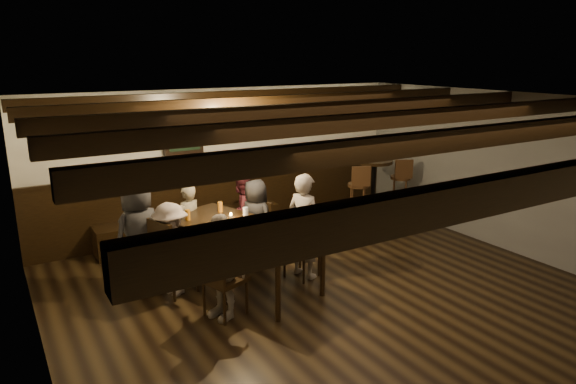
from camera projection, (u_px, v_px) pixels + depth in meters
room at (247, 185)px, 7.48m from camera, size 7.00×7.00×7.00m
dining_table at (240, 231)px, 6.56m from camera, size 1.60×2.34×0.80m
chair_left_near at (175, 270)px, 6.42m from camera, size 0.57×0.57×0.99m
chair_left_far at (224, 292)px, 5.86m from camera, size 0.54×0.54×0.94m
chair_right_near at (255, 243)px, 7.49m from camera, size 0.50×0.50×0.86m
chair_right_far at (303, 257)px, 6.92m from camera, size 0.52×0.52×0.90m
person_bench_left at (139, 235)px, 6.46m from camera, size 0.81×0.66×1.43m
person_bench_centre at (189, 225)px, 7.25m from camera, size 0.50×0.40×1.18m
person_bench_right at (241, 212)px, 7.82m from camera, size 0.70×0.62×1.21m
person_left_near at (172, 249)px, 6.32m from camera, size 0.66×0.87×1.19m
person_left_far at (221, 266)px, 5.75m from camera, size 0.52×0.78×1.24m
person_right_near at (256, 220)px, 7.42m from camera, size 0.55×0.68×1.20m
person_right_far at (304, 226)px, 6.83m from camera, size 0.49×0.60×1.43m
pint_a at (188, 215)px, 6.75m from camera, size 0.07×0.07×0.14m
pint_b at (220, 207)px, 7.11m from camera, size 0.07×0.07×0.14m
pint_c at (217, 225)px, 6.36m from camera, size 0.07×0.07×0.14m
pint_d at (246, 212)px, 6.87m from camera, size 0.07×0.07×0.14m
pint_e at (253, 233)px, 6.08m from camera, size 0.07×0.07×0.14m
pint_f at (283, 226)px, 6.32m from camera, size 0.07×0.07×0.14m
pint_g at (291, 233)px, 6.06m from camera, size 0.07×0.07×0.14m
plate_near at (273, 241)px, 5.99m from camera, size 0.24×0.24×0.01m
plate_far at (267, 227)px, 6.48m from camera, size 0.24×0.24×0.01m
condiment_caddy at (243, 222)px, 6.49m from camera, size 0.15×0.10×0.12m
candle at (231, 217)px, 6.81m from camera, size 0.05×0.05×0.05m
high_top_table at (373, 182)px, 9.10m from camera, size 0.64×0.64×1.13m
bar_stool_left at (358, 206)px, 8.76m from camera, size 0.40×0.42×1.15m
bar_stool_right at (399, 197)px, 9.30m from camera, size 0.41×0.42×1.15m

